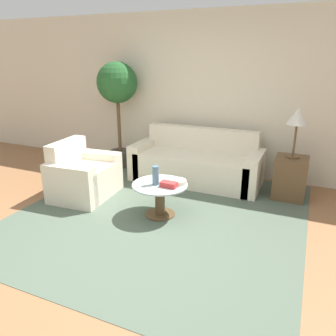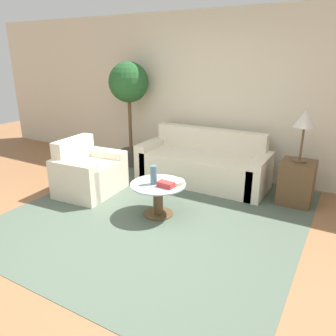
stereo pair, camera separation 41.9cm
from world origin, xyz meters
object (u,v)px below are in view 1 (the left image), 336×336
bowl (178,182)px  table_lamp (298,118)px  coffee_table (160,195)px  book_stack (169,184)px  armchair (82,177)px  sofa_main (197,164)px  vase (156,175)px  potted_plant (117,92)px

bowl → table_lamp: bearing=42.2°
coffee_table → bowl: (0.19, 0.11, 0.17)m
coffee_table → book_stack: size_ratio=3.35×
coffee_table → bowl: size_ratio=3.19×
armchair → book_stack: bearing=-100.5°
table_lamp → book_stack: table_lamp is taller
sofa_main → bowl: size_ratio=9.37×
table_lamp → vase: table_lamp is taller
table_lamp → potted_plant: bearing=175.1°
table_lamp → bowl: table_lamp is taller
coffee_table → table_lamp: bearing=40.7°
table_lamp → potted_plant: (-2.92, 0.25, 0.19)m
book_stack → sofa_main: bearing=98.2°
sofa_main → coffee_table: bearing=-90.9°
vase → table_lamp: bearing=40.7°
sofa_main → vase: 1.40m
bowl → book_stack: size_ratio=1.05×
table_lamp → vase: size_ratio=2.90×
table_lamp → potted_plant: 2.94m
sofa_main → vase: size_ratio=8.57×
sofa_main → armchair: 1.79m
coffee_table → sofa_main: bearing=89.1°
vase → armchair: bearing=173.1°
vase → book_stack: vase is taller
bowl → book_stack: bearing=-109.4°
table_lamp → bowl: (-1.24, -1.13, -0.69)m
potted_plant → bowl: potted_plant is taller
armchair → bowl: (1.48, -0.01, 0.16)m
armchair → table_lamp: 3.06m
sofa_main → armchair: bearing=-136.7°
potted_plant → book_stack: potted_plant is taller
vase → potted_plant: bearing=133.6°
armchair → sofa_main: bearing=-50.7°
sofa_main → book_stack: size_ratio=9.84×
coffee_table → bowl: bowl is taller
sofa_main → coffee_table: sofa_main is taller
sofa_main → table_lamp: table_lamp is taller
potted_plant → vase: potted_plant is taller
table_lamp → coffee_table: bearing=-139.3°
armchair → book_stack: 1.44m
sofa_main → vase: (-0.06, -1.38, 0.26)m
armchair → potted_plant: potted_plant is taller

